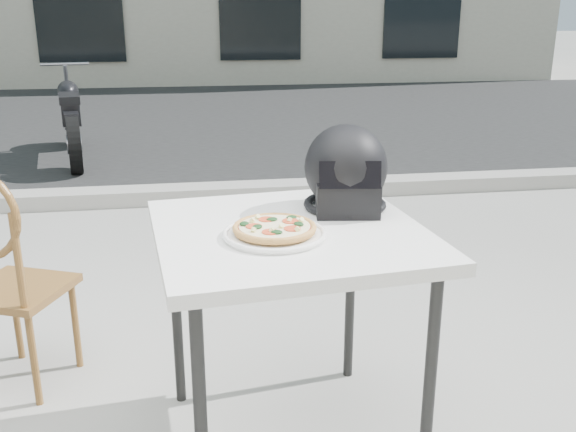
{
  "coord_description": "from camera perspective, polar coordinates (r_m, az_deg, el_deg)",
  "views": [
    {
      "loc": [
        0.21,
        -2.02,
        1.48
      ],
      "look_at": [
        0.51,
        -0.12,
        0.86
      ],
      "focal_mm": 40.0,
      "sensor_mm": 36.0,
      "label": 1
    }
  ],
  "objects": [
    {
      "name": "plate",
      "position": [
        1.98,
        -1.21,
        -1.61
      ],
      "size": [
        0.41,
        0.41,
        0.02
      ],
      "rotation": [
        0.0,
        0.0,
        0.33
      ],
      "color": "white",
      "rests_on": "cafe_table_main"
    },
    {
      "name": "pizza",
      "position": [
        1.97,
        -1.21,
        -1.04
      ],
      "size": [
        0.34,
        0.34,
        0.03
      ],
      "rotation": [
        0.0,
        0.0,
        0.36
      ],
      "color": "#C48D47",
      "rests_on": "plate"
    },
    {
      "name": "curb",
      "position": [
        5.22,
        -10.92,
        1.87
      ],
      "size": [
        30.0,
        0.25,
        0.12
      ],
      "primitive_type": "cube",
      "color": "gray",
      "rests_on": "ground"
    },
    {
      "name": "helmet",
      "position": [
        2.23,
        5.17,
        3.87
      ],
      "size": [
        0.33,
        0.34,
        0.3
      ],
      "rotation": [
        0.0,
        0.0,
        -0.14
      ],
      "color": "black",
      "rests_on": "cafe_table_main"
    },
    {
      "name": "motorcycle",
      "position": [
        6.93,
        -18.73,
        8.17
      ],
      "size": [
        0.55,
        1.87,
        0.93
      ],
      "rotation": [
        0.0,
        0.0,
        0.18
      ],
      "color": "black",
      "rests_on": "street_asphalt"
    },
    {
      "name": "cafe_chair_main",
      "position": [
        2.7,
        -24.04,
        -4.29
      ],
      "size": [
        0.48,
        0.48,
        0.95
      ],
      "rotation": [
        0.0,
        0.0,
        2.74
      ],
      "color": "brown",
      "rests_on": "ground"
    },
    {
      "name": "street_asphalt",
      "position": [
        9.14,
        -10.23,
        8.41
      ],
      "size": [
        30.0,
        8.0,
        0.0
      ],
      "primitive_type": "cube",
      "color": "black",
      "rests_on": "ground"
    },
    {
      "name": "cafe_table_main",
      "position": [
        2.09,
        0.13,
        -2.94
      ],
      "size": [
        0.93,
        0.93,
        0.81
      ],
      "rotation": [
        0.0,
        0.0,
        0.11
      ],
      "color": "silver",
      "rests_on": "ground"
    }
  ]
}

